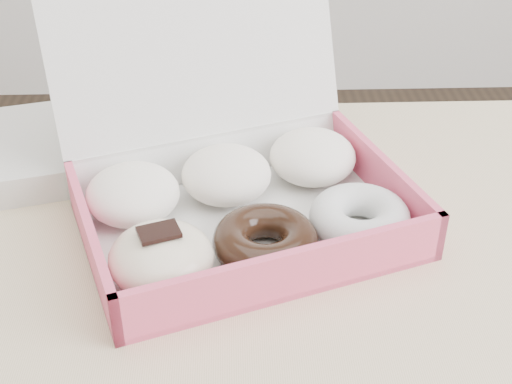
{
  "coord_description": "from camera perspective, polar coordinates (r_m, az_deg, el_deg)",
  "views": [
    {
      "loc": [
        -0.21,
        -0.5,
        1.21
      ],
      "look_at": [
        -0.19,
        0.1,
        0.8
      ],
      "focal_mm": 50.0,
      "sensor_mm": 36.0,
      "label": 1
    }
  ],
  "objects": [
    {
      "name": "table",
      "position": [
        0.77,
        15.14,
        -12.09
      ],
      "size": [
        1.2,
        0.8,
        0.75
      ],
      "color": "tan",
      "rests_on": "ground"
    },
    {
      "name": "donut_box",
      "position": [
        0.76,
        -1.69,
        0.19
      ],
      "size": [
        0.42,
        0.4,
        0.24
      ],
      "rotation": [
        0.0,
        0.0,
        0.34
      ],
      "color": "silver",
      "rests_on": "table"
    },
    {
      "name": "newspapers",
      "position": [
        0.9,
        -14.97,
        3.58
      ],
      "size": [
        0.27,
        0.24,
        0.04
      ],
      "primitive_type": "cube",
      "rotation": [
        0.0,
        0.0,
        0.25
      ],
      "color": "silver",
      "rests_on": "table"
    }
  ]
}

